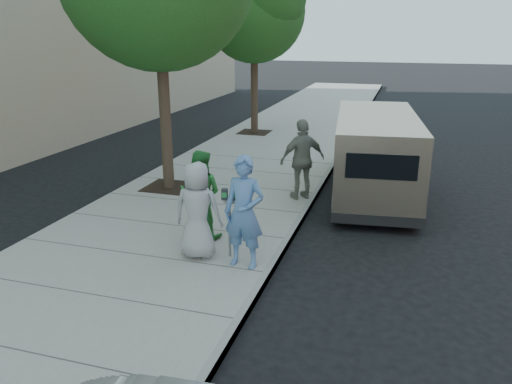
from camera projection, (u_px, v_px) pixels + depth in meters
ground at (219, 237)px, 10.26m from camera, size 120.00×120.00×0.00m
sidewalk at (174, 228)px, 10.51m from camera, size 5.00×60.00×0.15m
curb_face at (287, 242)px, 9.84m from camera, size 0.12×60.00×0.16m
tree_far at (256, 6)px, 18.46m from camera, size 3.92×3.80×6.49m
parking_meter at (229, 208)px, 8.77m from camera, size 0.28×0.15×1.28m
van at (375, 154)px, 12.52m from camera, size 2.44×5.76×2.08m
person_officer at (244, 212)px, 8.41m from camera, size 0.75×0.53×1.96m
person_green_shirt at (200, 194)px, 9.67m from camera, size 0.85×0.67×1.75m
person_gray_shirt at (198, 211)px, 8.79m from camera, size 0.90×0.62×1.76m
person_striped_polo at (303, 160)px, 11.87m from camera, size 1.19×1.06×1.93m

